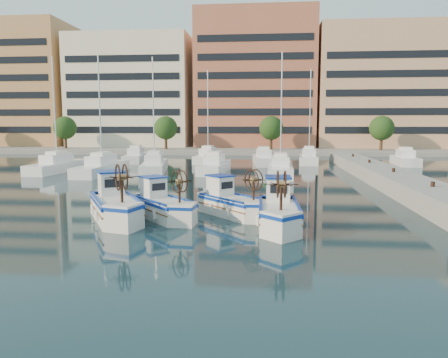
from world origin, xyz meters
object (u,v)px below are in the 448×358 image
fishing_boat_c (231,202)px  fishing_boat_d (279,210)px  fishing_boat_b (162,204)px  fishing_boat_a (115,203)px

fishing_boat_c → fishing_boat_d: 3.37m
fishing_boat_b → fishing_boat_c: bearing=-24.6°
fishing_boat_b → fishing_boat_c: (3.51, 1.03, -0.01)m
fishing_boat_a → fishing_boat_b: bearing=-13.4°
fishing_boat_a → fishing_boat_b: (2.30, 0.63, -0.11)m
fishing_boat_a → fishing_boat_c: size_ratio=1.22×
fishing_boat_c → fishing_boat_d: fishing_boat_d is taller
fishing_boat_b → fishing_boat_c: 3.66m
fishing_boat_a → fishing_boat_c: bearing=-12.8°
fishing_boat_c → fishing_boat_d: size_ratio=0.88×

